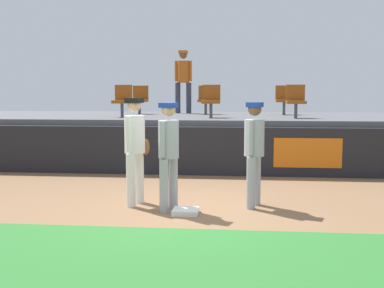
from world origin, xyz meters
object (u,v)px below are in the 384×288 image
at_px(seat_front_left, 123,99).
at_px(seat_back_right, 284,98).
at_px(player_coach_visitor, 169,148).
at_px(player_runner_visitor, 254,147).
at_px(seat_back_left, 140,98).
at_px(first_base, 186,211).
at_px(seat_front_center, 211,99).
at_px(spectator_hooded, 183,77).
at_px(seat_front_right, 296,99).
at_px(seat_back_center, 206,98).
at_px(player_fielder_home, 135,144).

distance_m(seat_front_left, seat_back_right, 4.67).
height_order(player_coach_visitor, seat_back_right, seat_back_right).
distance_m(player_runner_visitor, seat_back_left, 7.11).
xyz_separation_m(player_coach_visitor, seat_back_left, (-1.86, 6.67, 0.71)).
relative_size(player_coach_visitor, seat_front_left, 2.07).
bearing_deg(first_base, seat_front_center, 89.15).
distance_m(seat_back_left, seat_back_right, 4.23).
bearing_deg(seat_back_left, spectator_hooded, 24.10).
bearing_deg(seat_back_left, player_runner_visitor, -62.79).
xyz_separation_m(player_coach_visitor, seat_back_right, (2.37, 6.67, 0.71)).
height_order(first_base, player_runner_visitor, player_runner_visitor).
height_order(seat_front_right, seat_front_center, same).
bearing_deg(player_coach_visitor, seat_back_left, -143.82).
xyz_separation_m(seat_back_center, seat_front_center, (0.27, -1.80, 0.00)).
bearing_deg(player_runner_visitor, first_base, -42.43).
bearing_deg(seat_front_center, player_runner_visitor, -77.47).
xyz_separation_m(seat_back_left, seat_front_center, (2.24, -1.80, -0.00)).
relative_size(seat_back_left, seat_back_right, 1.00).
height_order(seat_front_left, seat_front_center, same).
bearing_deg(spectator_hooded, seat_back_center, 145.65).
xyz_separation_m(player_coach_visitor, spectator_hooded, (-0.63, 7.22, 1.34)).
height_order(player_fielder_home, seat_front_center, seat_front_center).
height_order(first_base, player_coach_visitor, player_coach_visitor).
height_order(player_fielder_home, player_runner_visitor, player_fielder_home).
bearing_deg(seat_front_center, player_coach_visitor, -94.38).
bearing_deg(seat_back_right, player_fielder_home, -115.22).
height_order(seat_back_left, spectator_hooded, spectator_hooded).
bearing_deg(player_coach_visitor, spectator_hooded, -154.45).
xyz_separation_m(player_fielder_home, player_coach_visitor, (0.62, -0.34, -0.04)).
bearing_deg(player_runner_visitor, spectator_hooded, -145.44).
height_order(player_fielder_home, seat_front_left, seat_front_left).
distance_m(seat_front_right, seat_front_center, 2.14).
relative_size(player_fielder_home, seat_front_left, 2.15).
distance_m(player_coach_visitor, seat_back_center, 6.71).
distance_m(player_coach_visitor, seat_back_right, 7.11).
distance_m(first_base, player_coach_visitor, 1.04).
xyz_separation_m(first_base, seat_back_right, (2.07, 6.89, 1.68)).
distance_m(seat_front_left, seat_back_left, 1.80).
bearing_deg(seat_back_left, player_fielder_home, -78.87).
bearing_deg(first_base, seat_back_left, 107.41).
bearing_deg(player_fielder_home, seat_back_left, -154.50).
bearing_deg(seat_back_left, seat_back_right, 0.00).
bearing_deg(player_runner_visitor, seat_back_left, -134.52).
xyz_separation_m(seat_front_right, seat_back_left, (-4.37, 1.80, -0.00)).
relative_size(first_base, seat_front_center, 0.48).
xyz_separation_m(player_fielder_home, player_runner_visitor, (1.99, 0.04, -0.04)).
bearing_deg(seat_back_left, seat_front_right, -22.38).
distance_m(seat_back_center, spectator_hooded, 1.11).
relative_size(seat_back_right, seat_front_center, 1.00).
bearing_deg(seat_front_center, first_base, -90.85).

